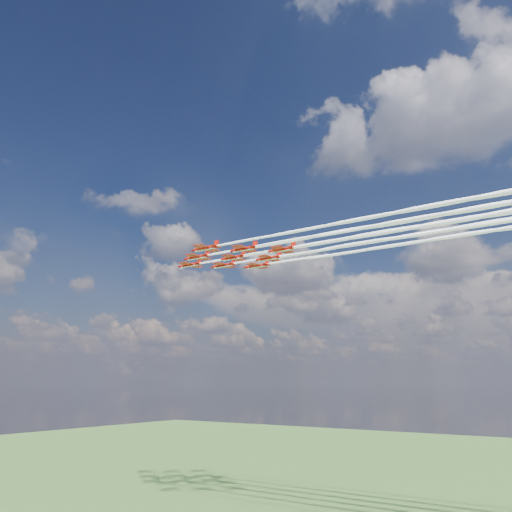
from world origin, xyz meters
name	(u,v)px	position (x,y,z in m)	size (l,w,h in m)	color
jet_lead	(375,234)	(56.52, -1.74, 83.21)	(152.41, 10.28, 3.00)	red
jet_row2_port	(400,221)	(66.57, -9.27, 83.21)	(152.41, 10.28, 3.00)	red
jet_row2_starb	(416,235)	(66.40, 6.01, 83.21)	(152.41, 10.28, 3.00)	red
jet_row3_port	(429,207)	(76.62, -16.79, 83.21)	(152.41, 10.28, 3.00)	red
jet_row3_centre	(444,222)	(76.45, -1.52, 83.21)	(152.41, 10.28, 3.00)	red
jet_row3_starb	(457,236)	(76.29, 13.76, 83.21)	(152.41, 10.28, 3.00)	red
jet_row4_port	(477,208)	(86.50, -9.05, 83.21)	(152.41, 10.28, 3.00)	red
jet_row4_starb	(488,223)	(86.33, 6.23, 83.21)	(152.41, 10.28, 3.00)	red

